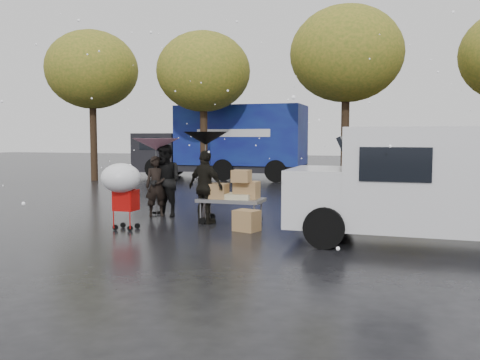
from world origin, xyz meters
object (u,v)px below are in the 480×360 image
(shopping_cart, at_px, (122,182))
(blue_truck, at_px, (225,142))
(person_pink, at_px, (156,186))
(yellow_taxi, at_px, (413,168))
(person_black, at_px, (206,187))
(white_van, at_px, (429,183))
(vendor_cart, at_px, (234,193))

(shopping_cart, distance_m, blue_truck, 13.91)
(person_pink, bearing_deg, blue_truck, 67.55)
(blue_truck, xyz_separation_m, yellow_taxi, (8.62, -1.30, -1.00))
(person_pink, height_order, blue_truck, blue_truck)
(person_pink, relative_size, blue_truck, 0.19)
(shopping_cart, bearing_deg, blue_truck, 100.22)
(person_black, bearing_deg, blue_truck, -51.58)
(person_pink, xyz_separation_m, blue_truck, (-2.25, 11.64, 0.99))
(white_van, relative_size, yellow_taxi, 1.11)
(shopping_cart, relative_size, yellow_taxi, 0.33)
(person_pink, relative_size, person_black, 0.90)
(vendor_cart, xyz_separation_m, yellow_taxi, (4.14, 10.78, 0.03))
(white_van, relative_size, blue_truck, 0.59)
(white_van, distance_m, blue_truck, 15.76)
(person_black, relative_size, yellow_taxi, 0.39)
(shopping_cart, height_order, yellow_taxi, yellow_taxi)
(person_black, relative_size, vendor_cart, 1.13)
(blue_truck, height_order, yellow_taxi, blue_truck)
(shopping_cart, bearing_deg, white_van, 4.93)
(white_van, bearing_deg, vendor_cart, 165.87)
(blue_truck, bearing_deg, person_black, -72.61)
(vendor_cart, distance_m, shopping_cart, 2.59)
(shopping_cart, xyz_separation_m, yellow_taxi, (6.16, 12.37, -0.31))
(blue_truck, bearing_deg, person_pink, -79.07)
(person_black, relative_size, white_van, 0.35)
(person_pink, xyz_separation_m, shopping_cart, (0.22, -2.04, 0.29))
(person_pink, xyz_separation_m, person_black, (1.59, -0.63, 0.09))
(vendor_cart, relative_size, white_van, 0.31)
(person_black, xyz_separation_m, shopping_cart, (-1.38, -1.41, 0.21))
(person_black, xyz_separation_m, white_van, (4.85, -0.88, 0.30))
(person_pink, distance_m, yellow_taxi, 12.14)
(person_black, height_order, shopping_cart, person_black)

